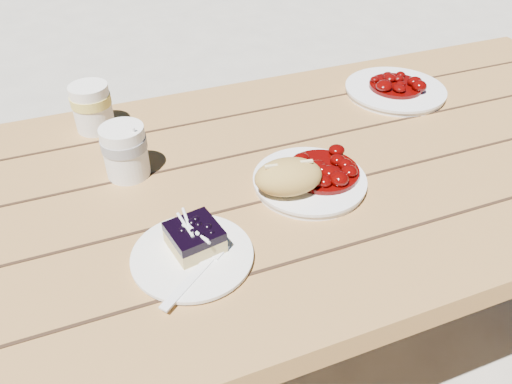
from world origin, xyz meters
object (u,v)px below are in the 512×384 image
object	(u,v)px
picnic_table	(257,235)
main_plate	(309,182)
coffee_cup	(125,151)
second_cup	(92,108)
blueberry_cake	(195,237)
second_plate	(395,91)
bread_roll	(288,177)
dessert_plate	(192,257)

from	to	relation	value
picnic_table	main_plate	world-z (taller)	main_plate
coffee_cup	second_cup	world-z (taller)	same
main_plate	coffee_cup	distance (m)	0.36
blueberry_cake	second_plate	size ratio (longest dim) A/B	0.37
bread_roll	blueberry_cake	world-z (taller)	bread_roll
blueberry_cake	second_plate	xyz separation A→B (m)	(0.62, 0.36, -0.02)
picnic_table	second_cup	xyz separation A→B (m)	(-0.27, 0.30, 0.21)
main_plate	dessert_plate	size ratio (longest dim) A/B	1.11
picnic_table	second_cup	bearing A→B (deg)	132.22
bread_roll	dessert_plate	distance (m)	0.23
second_plate	blueberry_cake	bearing A→B (deg)	-150.10
coffee_cup	second_cup	size ratio (longest dim) A/B	1.00
coffee_cup	bread_roll	bearing A→B (deg)	-35.32
bread_roll	second_cup	size ratio (longest dim) A/B	1.19
second_plate	second_cup	world-z (taller)	second_cup
blueberry_cake	coffee_cup	world-z (taller)	coffee_cup
main_plate	bread_roll	size ratio (longest dim) A/B	1.69
main_plate	dessert_plate	world-z (taller)	main_plate
picnic_table	bread_roll	xyz separation A→B (m)	(0.03, -0.09, 0.21)
second_plate	second_cup	bearing A→B (deg)	172.01
blueberry_cake	dessert_plate	bearing A→B (deg)	-134.08
blueberry_cake	second_cup	bearing A→B (deg)	91.90
second_cup	picnic_table	bearing A→B (deg)	-47.78
main_plate	dessert_plate	xyz separation A→B (m)	(-0.26, -0.11, -0.00)
main_plate	second_cup	bearing A→B (deg)	133.88
coffee_cup	dessert_plate	bearing A→B (deg)	-79.02
dessert_plate	second_cup	xyz separation A→B (m)	(-0.09, 0.47, 0.05)
main_plate	second_plate	distance (m)	0.45
bread_roll	coffee_cup	distance (m)	0.32
main_plate	second_cup	size ratio (longest dim) A/B	2.01
coffee_cup	second_plate	world-z (taller)	coffee_cup
second_plate	second_cup	distance (m)	0.73
bread_roll	second_plate	bearing A→B (deg)	33.81
bread_roll	coffee_cup	size ratio (longest dim) A/B	1.19
dessert_plate	bread_roll	bearing A→B (deg)	23.04
bread_roll	main_plate	bearing A→B (deg)	19.98
blueberry_cake	second_plate	distance (m)	0.72
second_plate	main_plate	bearing A→B (deg)	-144.42
blueberry_cake	second_cup	distance (m)	0.47
bread_roll	second_plate	xyz separation A→B (m)	(0.42, 0.28, -0.04)
main_plate	bread_roll	xyz separation A→B (m)	(-0.05, -0.02, 0.04)
main_plate	bread_roll	world-z (taller)	bread_roll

